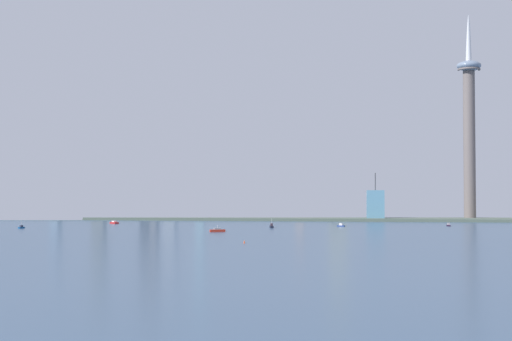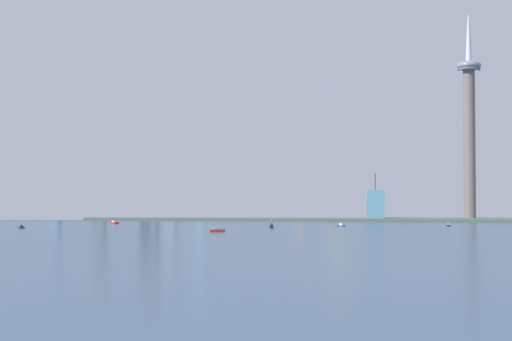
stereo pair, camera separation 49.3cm
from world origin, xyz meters
name	(u,v)px [view 2 (the right image)]	position (x,y,z in m)	size (l,w,h in m)	color
ground_plane	(188,248)	(0.00, 0.00, 0.00)	(6000.00, 6000.00, 0.00)	#3A5572
waterfront_pier	(264,219)	(0.00, 496.29, 1.95)	(958.37, 73.39, 3.90)	#526154
observation_tower	(469,113)	(296.45, 522.69, 155.32)	(35.27, 35.27, 356.33)	#695E5B
skyscraper_0	(149,198)	(-195.53, 574.74, 31.59)	(14.39, 26.56, 67.94)	#97C4BA
skyscraper_1	(56,192)	(-312.59, 484.94, 41.00)	(12.91, 18.37, 88.44)	#97AABE
skyscraper_2	(200,163)	(-106.94, 555.97, 86.53)	(12.40, 14.80, 175.70)	#A0C6D2
skyscraper_3	(300,197)	(51.37, 515.86, 32.81)	(12.35, 20.19, 69.72)	#BEA096
skyscraper_4	(375,205)	(160.37, 494.66, 21.82)	(24.53, 23.71, 68.05)	#5C90AC
skyscraper_5	(150,166)	(-183.28, 537.47, 81.10)	(24.71, 22.17, 186.76)	gray
skyscraper_7	(338,170)	(106.96, 570.87, 74.98)	(27.66, 17.52, 155.95)	#B6B196
skyscraper_8	(171,172)	(-150.79, 543.49, 72.06)	(16.75, 26.20, 148.31)	#B1B1B9
skyscraper_9	(99,174)	(-248.22, 492.59, 67.16)	(18.17, 16.81, 134.32)	gray
boat_1	(341,225)	(111.83, 324.45, 1.45)	(9.49, 6.38, 4.05)	navy
boat_2	(21,227)	(-247.71, 239.92, 1.30)	(4.30, 9.63, 7.60)	#154E87
boat_4	(271,226)	(32.73, 286.55, 1.89)	(6.02, 12.18, 10.80)	black
boat_5	(114,223)	(-180.02, 361.09, 1.40)	(15.37, 15.87, 3.69)	red
boat_6	(217,230)	(-15.14, 202.63, 1.56)	(16.23, 10.35, 7.32)	#B32C1D
boat_7	(448,225)	(240.82, 352.97, 1.34)	(3.80, 11.36, 3.76)	#24152C
channel_buoy_1	(244,242)	(34.58, 51.81, 1.30)	(1.41, 1.41, 2.59)	#E54C19
airplane	(172,78)	(-142.38, 516.08, 214.44)	(23.39, 25.70, 7.88)	silver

